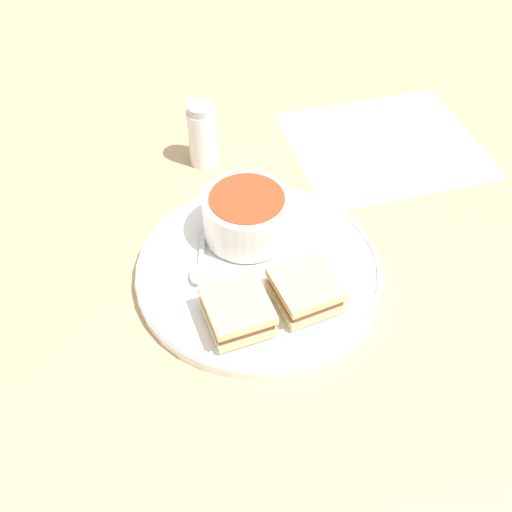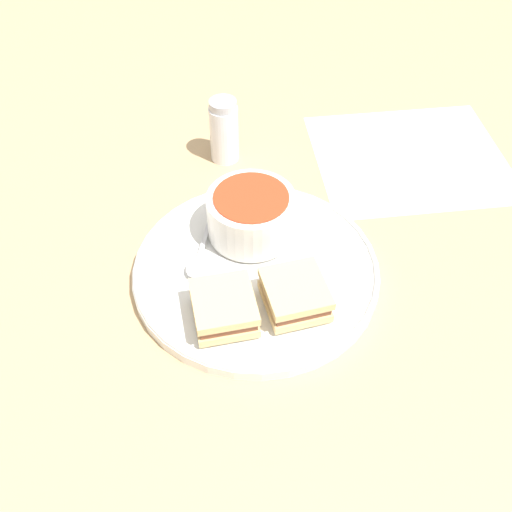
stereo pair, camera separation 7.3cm
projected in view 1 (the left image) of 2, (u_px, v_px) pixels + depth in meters
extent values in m
plane|color=tan|center=(256.00, 275.00, 0.76)|extent=(2.40, 2.40, 0.00)
cylinder|color=white|center=(256.00, 271.00, 0.75)|extent=(0.31, 0.31, 0.01)
torus|color=white|center=(256.00, 266.00, 0.75)|extent=(0.31, 0.31, 0.01)
cylinder|color=white|center=(245.00, 230.00, 0.78)|extent=(0.06, 0.06, 0.01)
cylinder|color=white|center=(244.00, 216.00, 0.76)|extent=(0.11, 0.11, 0.06)
cylinder|color=red|center=(244.00, 199.00, 0.74)|extent=(0.10, 0.10, 0.01)
cube|color=silver|center=(200.00, 247.00, 0.76)|extent=(0.07, 0.01, 0.00)
ellipsoid|color=silver|center=(197.00, 274.00, 0.73)|extent=(0.03, 0.02, 0.01)
cube|color=#DBBC7F|center=(235.00, 317.00, 0.68)|extent=(0.10, 0.09, 0.01)
cube|color=brown|center=(235.00, 311.00, 0.68)|extent=(0.09, 0.08, 0.01)
cube|color=#DBBC7F|center=(234.00, 305.00, 0.67)|extent=(0.10, 0.09, 0.01)
cube|color=#DBBC7F|center=(302.00, 296.00, 0.70)|extent=(0.10, 0.09, 0.01)
cube|color=brown|center=(302.00, 290.00, 0.70)|extent=(0.09, 0.09, 0.01)
cube|color=#DBBC7F|center=(303.00, 283.00, 0.69)|extent=(0.10, 0.09, 0.01)
cylinder|color=silver|center=(200.00, 138.00, 0.88)|extent=(0.04, 0.04, 0.09)
cylinder|color=#B7B7BC|center=(198.00, 109.00, 0.85)|extent=(0.04, 0.04, 0.01)
cube|color=white|center=(383.00, 145.00, 0.94)|extent=(0.32, 0.34, 0.00)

